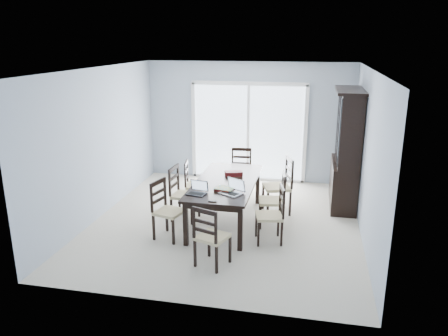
{
  "coord_description": "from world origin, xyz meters",
  "views": [
    {
      "loc": [
        1.39,
        -6.87,
        3.05
      ],
      "look_at": [
        -0.03,
        0.0,
        0.98
      ],
      "focal_mm": 35.0,
      "sensor_mm": 36.0,
      "label": 1
    }
  ],
  "objects_px": {
    "china_hutch": "(346,151)",
    "game_box": "(234,173)",
    "chair_left_mid": "(180,187)",
    "chair_right_near": "(275,208)",
    "chair_left_near": "(164,203)",
    "chair_end_far": "(241,166)",
    "chair_left_far": "(192,179)",
    "dining_table": "(226,185)",
    "laptop_dark": "(196,191)",
    "chair_right_far": "(283,179)",
    "laptop_silver": "(231,191)",
    "hot_tub": "(241,145)",
    "cell_phone": "(212,201)",
    "chair_right_mid": "(277,194)",
    "chair_end_near": "(209,231)"
  },
  "relations": [
    {
      "from": "chair_right_far",
      "to": "hot_tub",
      "type": "bearing_deg",
      "value": 4.04
    },
    {
      "from": "chair_left_near",
      "to": "chair_end_far",
      "type": "bearing_deg",
      "value": 174.91
    },
    {
      "from": "chair_left_near",
      "to": "hot_tub",
      "type": "height_order",
      "value": "chair_left_near"
    },
    {
      "from": "laptop_dark",
      "to": "hot_tub",
      "type": "relative_size",
      "value": 0.14
    },
    {
      "from": "chair_left_far",
      "to": "hot_tub",
      "type": "distance_m",
      "value": 2.98
    },
    {
      "from": "dining_table",
      "to": "chair_end_far",
      "type": "relative_size",
      "value": 2.03
    },
    {
      "from": "china_hutch",
      "to": "chair_left_far",
      "type": "xyz_separation_m",
      "value": [
        -2.8,
        -0.65,
        -0.53
      ]
    },
    {
      "from": "chair_right_near",
      "to": "chair_end_near",
      "type": "relative_size",
      "value": 1.0
    },
    {
      "from": "chair_right_far",
      "to": "chair_end_near",
      "type": "bearing_deg",
      "value": 140.78
    },
    {
      "from": "chair_end_far",
      "to": "laptop_dark",
      "type": "bearing_deg",
      "value": 76.54
    },
    {
      "from": "game_box",
      "to": "laptop_dark",
      "type": "bearing_deg",
      "value": -110.07
    },
    {
      "from": "china_hutch",
      "to": "chair_left_far",
      "type": "height_order",
      "value": "china_hutch"
    },
    {
      "from": "game_box",
      "to": "cell_phone",
      "type": "bearing_deg",
      "value": -93.14
    },
    {
      "from": "chair_right_mid",
      "to": "chair_right_far",
      "type": "height_order",
      "value": "chair_right_far"
    },
    {
      "from": "chair_right_far",
      "to": "laptop_silver",
      "type": "distance_m",
      "value": 1.47
    },
    {
      "from": "cell_phone",
      "to": "hot_tub",
      "type": "distance_m",
      "value": 4.57
    },
    {
      "from": "dining_table",
      "to": "laptop_dark",
      "type": "height_order",
      "value": "laptop_dark"
    },
    {
      "from": "chair_left_mid",
      "to": "chair_right_near",
      "type": "xyz_separation_m",
      "value": [
        1.7,
        -0.56,
        -0.03
      ]
    },
    {
      "from": "chair_left_mid",
      "to": "chair_right_near",
      "type": "relative_size",
      "value": 1.06
    },
    {
      "from": "cell_phone",
      "to": "hot_tub",
      "type": "xyz_separation_m",
      "value": [
        -0.33,
        4.55,
        -0.24
      ]
    },
    {
      "from": "chair_left_mid",
      "to": "game_box",
      "type": "xyz_separation_m",
      "value": [
        0.88,
        0.34,
        0.21
      ]
    },
    {
      "from": "china_hutch",
      "to": "game_box",
      "type": "relative_size",
      "value": 7.22
    },
    {
      "from": "chair_left_near",
      "to": "chair_end_near",
      "type": "height_order",
      "value": "chair_left_near"
    },
    {
      "from": "chair_right_near",
      "to": "cell_phone",
      "type": "bearing_deg",
      "value": 102.09
    },
    {
      "from": "laptop_silver",
      "to": "hot_tub",
      "type": "xyz_separation_m",
      "value": [
        -0.53,
        4.17,
        -0.29
      ]
    },
    {
      "from": "chair_right_mid",
      "to": "chair_end_near",
      "type": "bearing_deg",
      "value": 145.16
    },
    {
      "from": "china_hutch",
      "to": "cell_phone",
      "type": "xyz_separation_m",
      "value": [
        -2.02,
        -2.25,
        -0.31
      ]
    },
    {
      "from": "laptop_dark",
      "to": "game_box",
      "type": "bearing_deg",
      "value": 80.24
    },
    {
      "from": "chair_right_near",
      "to": "hot_tub",
      "type": "distance_m",
      "value": 4.31
    },
    {
      "from": "laptop_dark",
      "to": "cell_phone",
      "type": "distance_m",
      "value": 0.41
    },
    {
      "from": "chair_right_near",
      "to": "chair_end_near",
      "type": "bearing_deg",
      "value": 128.11
    },
    {
      "from": "chair_end_near",
      "to": "cell_phone",
      "type": "height_order",
      "value": "chair_end_near"
    },
    {
      "from": "chair_right_near",
      "to": "chair_right_far",
      "type": "xyz_separation_m",
      "value": [
        0.02,
        1.24,
        0.08
      ]
    },
    {
      "from": "chair_right_mid",
      "to": "laptop_silver",
      "type": "xyz_separation_m",
      "value": [
        -0.66,
        -0.66,
        0.24
      ]
    },
    {
      "from": "chair_left_near",
      "to": "chair_left_far",
      "type": "xyz_separation_m",
      "value": [
        0.06,
        1.37,
        -0.03
      ]
    },
    {
      "from": "china_hutch",
      "to": "chair_left_far",
      "type": "relative_size",
      "value": 2.17
    },
    {
      "from": "hot_tub",
      "to": "china_hutch",
      "type": "bearing_deg",
      "value": -44.4
    },
    {
      "from": "chair_right_far",
      "to": "laptop_silver",
      "type": "height_order",
      "value": "chair_right_far"
    },
    {
      "from": "dining_table",
      "to": "chair_end_far",
      "type": "distance_m",
      "value": 1.51
    },
    {
      "from": "chair_left_far",
      "to": "chair_left_mid",
      "type": "bearing_deg",
      "value": -12.9
    },
    {
      "from": "chair_end_far",
      "to": "cell_phone",
      "type": "xyz_separation_m",
      "value": [
        -0.01,
        -2.51,
        0.18
      ]
    },
    {
      "from": "chair_left_near",
      "to": "laptop_dark",
      "type": "height_order",
      "value": "chair_left_near"
    },
    {
      "from": "china_hutch",
      "to": "chair_left_mid",
      "type": "xyz_separation_m",
      "value": [
        -2.83,
        -1.27,
        -0.49
      ]
    },
    {
      "from": "chair_left_far",
      "to": "dining_table",
      "type": "bearing_deg",
      "value": 42.47
    },
    {
      "from": "dining_table",
      "to": "chair_end_far",
      "type": "bearing_deg",
      "value": 89.67
    },
    {
      "from": "china_hutch",
      "to": "laptop_dark",
      "type": "height_order",
      "value": "china_hutch"
    },
    {
      "from": "chair_left_far",
      "to": "chair_end_near",
      "type": "distance_m",
      "value": 2.35
    },
    {
      "from": "chair_left_mid",
      "to": "laptop_dark",
      "type": "distance_m",
      "value": 0.9
    },
    {
      "from": "chair_right_near",
      "to": "cell_phone",
      "type": "relative_size",
      "value": 8.53
    },
    {
      "from": "china_hutch",
      "to": "chair_right_mid",
      "type": "distance_m",
      "value": 1.75
    }
  ]
}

